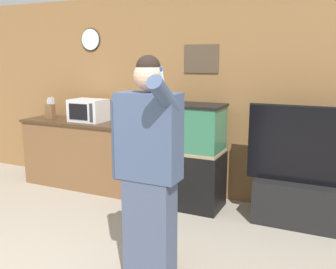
# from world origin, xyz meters

# --- Properties ---
(wall_back_paneled) EXTENTS (10.00, 0.08, 2.60)m
(wall_back_paneled) POSITION_xyz_m (-0.00, 3.08, 1.30)
(wall_back_paneled) COLOR olive
(wall_back_paneled) RESTS_ON ground_plane
(counter_island) EXTENTS (1.69, 0.56, 0.94)m
(counter_island) POSITION_xyz_m (-1.32, 2.71, 0.47)
(counter_island) COLOR brown
(counter_island) RESTS_ON ground_plane
(microwave) EXTENTS (0.48, 0.36, 0.30)m
(microwave) POSITION_xyz_m (-1.19, 2.74, 1.09)
(microwave) COLOR silver
(microwave) RESTS_ON counter_island
(knife_block) EXTENTS (0.13, 0.09, 0.32)m
(knife_block) POSITION_xyz_m (-1.85, 2.72, 1.05)
(knife_block) COLOR brown
(knife_block) RESTS_ON counter_island
(aquarium_on_stand) EXTENTS (0.84, 0.49, 1.27)m
(aquarium_on_stand) POSITION_xyz_m (0.33, 2.64, 0.63)
(aquarium_on_stand) COLOR black
(aquarium_on_stand) RESTS_ON ground_plane
(tv_on_stand) EXTENTS (1.31, 0.40, 1.31)m
(tv_on_stand) POSITION_xyz_m (1.70, 2.64, 0.39)
(tv_on_stand) COLOR black
(tv_on_stand) RESTS_ON ground_plane
(person_standing) EXTENTS (0.57, 0.43, 1.81)m
(person_standing) POSITION_xyz_m (0.65, 1.00, 0.95)
(person_standing) COLOR #424C66
(person_standing) RESTS_ON ground_plane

